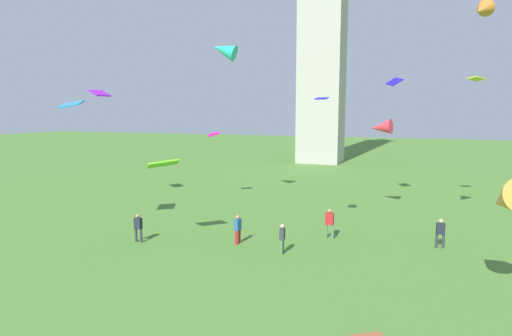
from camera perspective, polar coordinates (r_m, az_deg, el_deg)
person_0 at (r=25.02m, az=23.52°, el=-7.84°), size 0.48×0.33×1.60m
person_1 at (r=24.96m, az=9.84°, el=-7.13°), size 0.54×0.29×1.76m
person_2 at (r=24.90m, az=-15.53°, el=-7.53°), size 0.50×0.27×1.61m
person_3 at (r=22.15m, az=3.54°, el=-9.23°), size 0.26×0.48×1.56m
person_4 at (r=23.72m, az=-2.46°, el=-8.00°), size 0.29×0.50×1.62m
kite_flying_0 at (r=35.19m, az=-20.25°, el=9.42°), size 1.93×1.73×0.56m
kite_flying_1 at (r=26.22m, az=28.07°, el=18.24°), size 1.42×1.72×1.24m
kite_flying_2 at (r=26.70m, az=-23.52°, el=7.86°), size 1.86×1.99×0.55m
kite_flying_3 at (r=18.84m, az=30.71°, el=-3.70°), size 1.97×2.54×1.93m
kite_flying_4 at (r=35.62m, az=27.47°, el=10.58°), size 1.32×1.38×0.32m
kite_flying_5 at (r=32.99m, az=-4.33°, el=15.52°), size 2.17×1.47×1.74m
kite_flying_6 at (r=34.27m, az=18.09°, el=10.96°), size 1.35×1.45×0.76m
kite_flying_8 at (r=24.62m, az=8.81°, el=9.22°), size 0.65×0.93×0.16m
kite_flying_9 at (r=31.00m, az=16.40°, el=5.27°), size 1.75×1.36×1.18m
kite_flying_10 at (r=34.91m, az=-5.75°, el=4.53°), size 1.12×1.02×0.42m
kite_flying_11 at (r=23.48m, az=-12.36°, el=0.56°), size 1.95×1.94×0.61m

